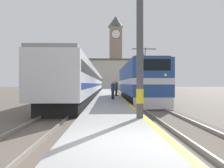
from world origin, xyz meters
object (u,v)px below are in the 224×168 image
passenger_train (90,83)px  second_waiting_passenger (116,88)px  person_on_platform (113,90)px  clock_tower (116,50)px  locomotive_train (138,82)px  catenary_mast (141,20)px

passenger_train → second_waiting_passenger: (3.87, -10.54, -0.70)m
person_on_platform → clock_tower: size_ratio=0.06×
person_on_platform → clock_tower: bearing=87.3°
second_waiting_passenger → clock_tower: (2.43, 58.38, 13.52)m
clock_tower → second_waiting_passenger: bearing=-92.4°
second_waiting_passenger → clock_tower: size_ratio=0.06×
locomotive_train → passenger_train: size_ratio=0.30×
locomotive_train → person_on_platform: size_ratio=9.21×
passenger_train → clock_tower: clock_tower is taller
person_on_platform → second_waiting_passenger: bearing=84.1°
locomotive_train → passenger_train: 14.86m
passenger_train → second_waiting_passenger: passenger_train is taller
second_waiting_passenger → clock_tower: 59.98m
catenary_mast → person_on_platform: (-0.85, 10.87, -3.20)m
locomotive_train → second_waiting_passenger: locomotive_train is taller
locomotive_train → passenger_train: (-5.95, 13.61, 0.07)m
catenary_mast → clock_tower: bearing=88.4°
passenger_train → clock_tower: size_ratio=1.81×
catenary_mast → locomotive_train: bearing=82.3°
passenger_train → person_on_platform: size_ratio=31.05×
passenger_train → second_waiting_passenger: size_ratio=28.94×
locomotive_train → clock_tower: bearing=89.7°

